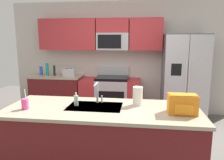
# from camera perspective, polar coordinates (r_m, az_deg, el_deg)

# --- Properties ---
(ground_plane) EXTENTS (9.00, 9.00, 0.00)m
(ground_plane) POSITION_cam_1_polar(r_m,az_deg,el_deg) (3.53, -1.46, -18.88)
(ground_plane) COLOR #66605B
(ground_plane) RESTS_ON ground
(kitchen_wall_unit) EXTENTS (5.20, 0.43, 2.60)m
(kitchen_wall_unit) POSITION_cam_1_polar(r_m,az_deg,el_deg) (5.16, 0.50, 7.68)
(kitchen_wall_unit) COLOR beige
(kitchen_wall_unit) RESTS_ON ground
(back_counter) EXTENTS (1.19, 0.63, 0.90)m
(back_counter) POSITION_cam_1_polar(r_m,az_deg,el_deg) (5.37, -14.12, -3.57)
(back_counter) COLOR maroon
(back_counter) RESTS_ON ground
(range_oven) EXTENTS (1.36, 0.61, 1.10)m
(range_oven) POSITION_cam_1_polar(r_m,az_deg,el_deg) (5.05, -0.39, -4.23)
(range_oven) COLOR #B7BABF
(range_oven) RESTS_ON ground
(refrigerator) EXTENTS (0.90, 0.76, 1.85)m
(refrigerator) POSITION_cam_1_polar(r_m,az_deg,el_deg) (4.92, 18.31, 0.57)
(refrigerator) COLOR #4C4F54
(refrigerator) RESTS_ON ground
(island_counter) EXTENTS (2.40, 0.94, 0.90)m
(island_counter) POSITION_cam_1_polar(r_m,az_deg,el_deg) (2.89, -2.59, -15.77)
(island_counter) COLOR maroon
(island_counter) RESTS_ON ground
(toaster) EXTENTS (0.28, 0.16, 0.18)m
(toaster) POSITION_cam_1_polar(r_m,az_deg,el_deg) (5.11, -11.14, 2.00)
(toaster) COLOR #B7BABF
(toaster) RESTS_ON back_counter
(pepper_mill) EXTENTS (0.05, 0.05, 0.24)m
(pepper_mill) POSITION_cam_1_polar(r_m,az_deg,el_deg) (5.28, -14.88, 2.43)
(pepper_mill) COLOR black
(pepper_mill) RESTS_ON back_counter
(bottle_teal) EXTENTS (0.07, 0.07, 0.29)m
(bottle_teal) POSITION_cam_1_polar(r_m,az_deg,el_deg) (5.33, -16.62, 2.71)
(bottle_teal) COLOR teal
(bottle_teal) RESTS_ON back_counter
(bottle_blue) EXTENTS (0.07, 0.07, 0.20)m
(bottle_blue) POSITION_cam_1_polar(r_m,az_deg,el_deg) (5.45, -18.10, 2.33)
(bottle_blue) COLOR blue
(bottle_blue) RESTS_ON back_counter
(sink_faucet) EXTENTS (0.08, 0.21, 0.28)m
(sink_faucet) POSITION_cam_1_polar(r_m,az_deg,el_deg) (2.87, -3.87, -2.86)
(sink_faucet) COLOR #B7BABF
(sink_faucet) RESTS_ON island_counter
(drink_cup_pink) EXTENTS (0.08, 0.08, 0.25)m
(drink_cup_pink) POSITION_cam_1_polar(r_m,az_deg,el_deg) (2.85, -21.84, -5.84)
(drink_cup_pink) COLOR #EA4C93
(drink_cup_pink) RESTS_ON island_counter
(soap_dispenser) EXTENTS (0.06, 0.06, 0.17)m
(soap_dispenser) POSITION_cam_1_polar(r_m,az_deg,el_deg) (2.83, -9.39, -5.27)
(soap_dispenser) COLOR #A5D8B2
(soap_dispenser) RESTS_ON island_counter
(paper_towel_roll) EXTENTS (0.12, 0.12, 0.24)m
(paper_towel_roll) POSITION_cam_1_polar(r_m,az_deg,el_deg) (2.82, 6.73, -4.19)
(paper_towel_roll) COLOR white
(paper_towel_roll) RESTS_ON island_counter
(backpack) EXTENTS (0.32, 0.22, 0.23)m
(backpack) POSITION_cam_1_polar(r_m,az_deg,el_deg) (2.61, 17.99, -5.91)
(backpack) COLOR orange
(backpack) RESTS_ON island_counter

